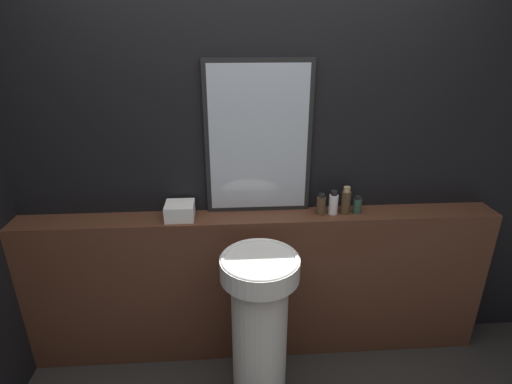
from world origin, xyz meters
TOP-DOWN VIEW (x-y plane):
  - wall_back at (0.00, 1.30)m, footprint 8.00×0.06m
  - vanity_counter at (0.00, 1.16)m, footprint 2.84×0.20m
  - pedestal_sink at (-0.03, 0.78)m, footprint 0.41×0.41m
  - mirror at (-0.00, 1.25)m, footprint 0.60×0.03m
  - towel_stack at (-0.46, 1.16)m, footprint 0.16×0.16m
  - shampoo_bottle at (0.36, 1.16)m, footprint 0.05×0.05m
  - conditioner_bottle at (0.44, 1.16)m, footprint 0.05×0.05m
  - lotion_bottle at (0.51, 1.16)m, footprint 0.05×0.05m
  - body_wash_bottle at (0.58, 1.16)m, footprint 0.05×0.05m

SIDE VIEW (x-z plane):
  - vanity_counter at x=0.00m, z-range 0.00..0.98m
  - pedestal_sink at x=-0.03m, z-range 0.05..0.99m
  - towel_stack at x=-0.46m, z-range 0.98..1.07m
  - body_wash_bottle at x=0.58m, z-range 0.97..1.08m
  - shampoo_bottle at x=0.36m, z-range 0.97..1.10m
  - conditioner_bottle at x=0.44m, z-range 0.97..1.12m
  - lotion_bottle at x=0.51m, z-range 0.97..1.14m
  - wall_back at x=0.00m, z-range 0.00..2.50m
  - mirror at x=0.00m, z-range 0.98..1.85m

